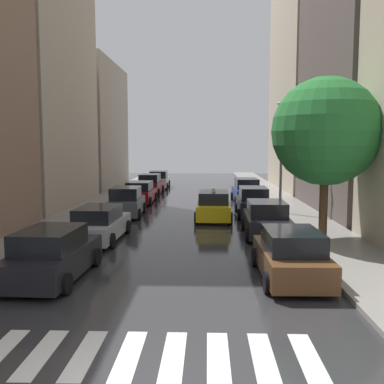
# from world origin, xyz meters

# --- Properties ---
(ground_plane) EXTENTS (28.00, 72.00, 0.04)m
(ground_plane) POSITION_xyz_m (0.00, 24.00, -0.02)
(ground_plane) COLOR #2B2B2E
(sidewalk_left) EXTENTS (3.00, 72.00, 0.15)m
(sidewalk_left) POSITION_xyz_m (-6.50, 24.00, 0.07)
(sidewalk_left) COLOR gray
(sidewalk_left) RESTS_ON ground
(sidewalk_right) EXTENTS (3.00, 72.00, 0.15)m
(sidewalk_right) POSITION_xyz_m (6.50, 24.00, 0.07)
(sidewalk_right) COLOR gray
(sidewalk_right) RESTS_ON ground
(crosswalk_stripes) EXTENTS (6.75, 2.20, 0.01)m
(crosswalk_stripes) POSITION_xyz_m (0.00, 1.64, 0.01)
(crosswalk_stripes) COLOR silver
(crosswalk_stripes) RESTS_ON ground
(building_left_mid) EXTENTS (6.00, 12.22, 25.44)m
(building_left_mid) POSITION_xyz_m (-11.00, 23.46, 12.72)
(building_left_mid) COLOR #B2A38C
(building_left_mid) RESTS_ON ground
(building_left_far) EXTENTS (6.00, 12.98, 12.29)m
(building_left_far) POSITION_xyz_m (-11.00, 37.00, 6.14)
(building_left_far) COLOR #9E9384
(building_left_far) RESTS_ON ground
(building_right_mid) EXTENTS (6.00, 12.82, 18.90)m
(building_right_mid) POSITION_xyz_m (11.00, 21.23, 9.45)
(building_right_mid) COLOR #564C47
(building_right_mid) RESTS_ON ground
(building_right_far) EXTENTS (6.00, 14.95, 23.47)m
(building_right_far) POSITION_xyz_m (11.00, 35.95, 11.74)
(building_right_far) COLOR #B2A38C
(building_right_far) RESTS_ON ground
(parked_car_left_nearest) EXTENTS (2.24, 4.55, 1.65)m
(parked_car_left_nearest) POSITION_xyz_m (-3.77, 6.60, 0.77)
(parked_car_left_nearest) COLOR black
(parked_car_left_nearest) RESTS_ON ground
(parked_car_left_second) EXTENTS (2.18, 4.72, 1.54)m
(parked_car_left_second) POSITION_xyz_m (-3.70, 12.32, 0.73)
(parked_car_left_second) COLOR #B2B7BF
(parked_car_left_second) RESTS_ON ground
(parked_car_left_third) EXTENTS (2.17, 4.24, 1.76)m
(parked_car_left_third) POSITION_xyz_m (-3.75, 19.10, 0.82)
(parked_car_left_third) COLOR #474C51
(parked_car_left_third) RESTS_ON ground
(parked_car_left_fourth) EXTENTS (2.18, 4.40, 1.60)m
(parked_car_left_fourth) POSITION_xyz_m (-3.84, 24.99, 0.75)
(parked_car_left_fourth) COLOR maroon
(parked_car_left_fourth) RESTS_ON ground
(parked_car_left_fifth) EXTENTS (2.07, 4.51, 1.77)m
(parked_car_left_fifth) POSITION_xyz_m (-3.87, 31.00, 0.82)
(parked_car_left_fifth) COLOR maroon
(parked_car_left_fifth) RESTS_ON ground
(parked_car_left_sixth) EXTENTS (2.10, 4.30, 1.70)m
(parked_car_left_sixth) POSITION_xyz_m (-3.75, 36.66, 0.79)
(parked_car_left_sixth) COLOR silver
(parked_car_left_sixth) RESTS_ON ground
(parked_car_right_nearest) EXTENTS (2.14, 4.33, 1.61)m
(parked_car_right_nearest) POSITION_xyz_m (3.77, 6.86, 0.76)
(parked_car_right_nearest) COLOR brown
(parked_car_right_nearest) RESTS_ON ground
(parked_car_right_second) EXTENTS (2.17, 4.32, 1.65)m
(parked_car_right_second) POSITION_xyz_m (3.87, 13.54, 0.77)
(parked_car_right_second) COLOR black
(parked_car_right_second) RESTS_ON ground
(parked_car_right_third) EXTENTS (2.02, 4.47, 1.76)m
(parked_car_right_third) POSITION_xyz_m (3.84, 19.32, 0.82)
(parked_car_right_third) COLOR black
(parked_car_right_third) RESTS_ON ground
(parked_car_right_fourth) EXTENTS (2.11, 4.56, 1.81)m
(parked_car_right_fourth) POSITION_xyz_m (3.98, 25.55, 0.84)
(parked_car_right_fourth) COLOR navy
(parked_car_right_fourth) RESTS_ON ground
(taxi_midroad) EXTENTS (2.13, 4.65, 1.81)m
(taxi_midroad) POSITION_xyz_m (1.47, 18.14, 0.76)
(taxi_midroad) COLOR yellow
(taxi_midroad) RESTS_ON ground
(street_tree_right) EXTENTS (4.63, 4.63, 6.99)m
(street_tree_right) POSITION_xyz_m (6.16, 12.28, 4.81)
(street_tree_right) COLOR #513823
(street_tree_right) RESTS_ON sidewalk_right
(lamp_post_right) EXTENTS (0.60, 0.28, 6.68)m
(lamp_post_right) POSITION_xyz_m (5.55, 19.87, 4.02)
(lamp_post_right) COLOR #595B60
(lamp_post_right) RESTS_ON sidewalk_right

